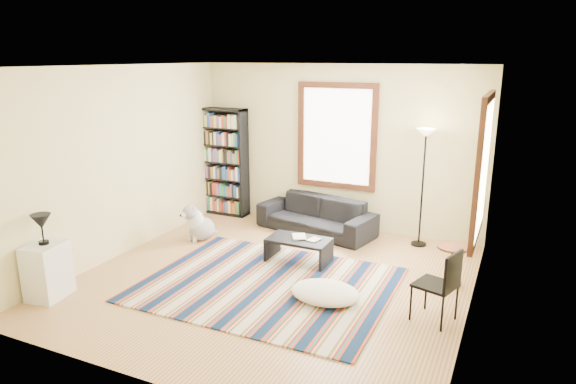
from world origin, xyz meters
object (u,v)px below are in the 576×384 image
at_px(side_table, 451,266).
at_px(dog, 202,221).
at_px(bookshelf, 224,162).
at_px(coffee_table, 299,250).
at_px(floor_lamp, 422,188).
at_px(sofa, 316,215).
at_px(floor_cushion, 325,293).
at_px(white_cabinet, 47,271).
at_px(folding_chair, 435,285).

distance_m(side_table, dog, 3.95).
distance_m(bookshelf, coffee_table, 2.87).
bearing_deg(bookshelf, floor_lamp, -2.64).
xyz_separation_m(sofa, coffee_table, (0.27, -1.35, -0.12)).
relative_size(coffee_table, floor_cushion, 1.03).
bearing_deg(coffee_table, white_cabinet, -135.60).
height_order(coffee_table, dog, dog).
distance_m(sofa, floor_cushion, 2.57).
bearing_deg(white_cabinet, folding_chair, 8.40).
relative_size(sofa, dog, 3.29).
distance_m(coffee_table, floor_cushion, 1.27).
relative_size(sofa, side_table, 3.74).
bearing_deg(folding_chair, coffee_table, 173.46).
bearing_deg(floor_lamp, coffee_table, -135.25).
bearing_deg(sofa, coffee_table, -66.03).
height_order(bookshelf, floor_lamp, bookshelf).
relative_size(floor_lamp, white_cabinet, 2.66).
height_order(side_table, folding_chair, folding_chair).
relative_size(floor_cushion, side_table, 1.61).
height_order(floor_cushion, dog, dog).
bearing_deg(white_cabinet, coffee_table, 35.21).
bearing_deg(floor_lamp, folding_chair, -75.46).
bearing_deg(folding_chair, floor_cushion, -159.30).
height_order(sofa, floor_cushion, sofa).
bearing_deg(coffee_table, folding_chair, -23.91).
height_order(floor_lamp, white_cabinet, floor_lamp).
height_order(coffee_table, floor_lamp, floor_lamp).
relative_size(side_table, white_cabinet, 0.77).
xyz_separation_m(sofa, floor_cushion, (1.06, -2.34, -0.19)).
distance_m(coffee_table, floor_lamp, 2.19).
bearing_deg(floor_lamp, bookshelf, 177.36).
bearing_deg(white_cabinet, floor_cushion, 13.68).
bearing_deg(floor_cushion, folding_chair, 3.33).
bearing_deg(white_cabinet, dog, 68.64).
xyz_separation_m(bookshelf, side_table, (4.35, -1.49, -0.73)).
bearing_deg(bookshelf, sofa, -7.82).
bearing_deg(white_cabinet, sofa, 50.92).
distance_m(coffee_table, folding_chair, 2.28).
height_order(coffee_table, side_table, side_table).
distance_m(bookshelf, side_table, 4.66).
distance_m(white_cabinet, dog, 2.61).
height_order(floor_lamp, dog, floor_lamp).
height_order(folding_chair, dog, folding_chair).
bearing_deg(sofa, floor_cushion, -52.94).
relative_size(sofa, white_cabinet, 2.89).
height_order(floor_lamp, side_table, floor_lamp).
bearing_deg(coffee_table, floor_cushion, -51.52).
relative_size(folding_chair, white_cabinet, 1.23).
bearing_deg(floor_lamp, dog, -159.54).
relative_size(folding_chair, dog, 1.40).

